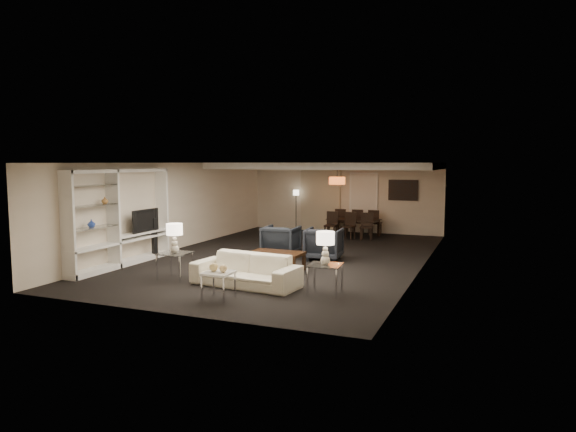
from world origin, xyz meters
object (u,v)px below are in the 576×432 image
(chair_fr, at_px, (375,222))
(floor_lamp, at_px, (296,210))
(pendant_light, at_px, (337,181))
(floor_speaker, at_px, (155,238))
(television, at_px, (142,220))
(armchair_left, at_px, (281,241))
(vase_blue, at_px, (91,223))
(table_lamp_right, at_px, (325,248))
(chair_fm, at_px, (358,222))
(table_lamp_left, at_px, (175,238))
(chair_nr, at_px, (366,227))
(sofa, at_px, (246,270))
(side_table_left, at_px, (175,266))
(dining_table, at_px, (353,228))
(side_table_right, at_px, (325,279))
(coffee_table, at_px, (277,261))
(chair_fl, at_px, (342,221))
(armchair_right, at_px, (324,244))
(chair_nl, at_px, (331,225))
(vase_amber, at_px, (105,200))
(marble_table, at_px, (219,285))
(chair_nm, at_px, (348,226))

(chair_fr, distance_m, floor_lamp, 3.03)
(pendant_light, bearing_deg, floor_speaker, -125.28)
(television, height_order, floor_speaker, television)
(armchair_left, xyz_separation_m, vase_blue, (-3.11, -3.59, 0.73))
(armchair_left, relative_size, table_lamp_right, 1.44)
(chair_fm, relative_size, chair_fr, 1.00)
(table_lamp_left, bearing_deg, chair_nr, 70.09)
(sofa, distance_m, chair_fm, 8.31)
(side_table_left, height_order, television, television)
(sofa, relative_size, table_lamp_left, 3.53)
(pendant_light, xyz_separation_m, dining_table, (0.33, 0.87, -1.62))
(side_table_right, height_order, chair_fr, chair_fr)
(chair_nr, bearing_deg, dining_table, 127.44)
(vase_blue, height_order, chair_fm, vase_blue)
(coffee_table, relative_size, vase_blue, 6.81)
(side_table_left, relative_size, floor_speaker, 0.58)
(side_table_left, bearing_deg, chair_nr, 70.09)
(pendant_light, distance_m, chair_fr, 2.32)
(chair_nr, distance_m, chair_fr, 1.30)
(chair_fl, relative_size, chair_fm, 1.00)
(side_table_right, distance_m, television, 5.62)
(table_lamp_right, height_order, chair_nr, table_lamp_right)
(armchair_right, relative_size, table_lamp_right, 1.44)
(coffee_table, distance_m, armchair_right, 1.81)
(television, bearing_deg, chair_nl, -30.86)
(chair_nl, distance_m, chair_fm, 1.43)
(dining_table, distance_m, chair_fm, 0.67)
(vase_blue, xyz_separation_m, floor_speaker, (0.11, 2.13, -0.62))
(table_lamp_right, relative_size, floor_lamp, 0.42)
(armchair_left, height_order, chair_nr, chair_nr)
(television, bearing_deg, floor_speaker, -12.03)
(dining_table, xyz_separation_m, chair_fm, (0.00, 0.65, 0.14))
(chair_fm, bearing_deg, vase_amber, 59.86)
(table_lamp_left, distance_m, chair_fl, 8.43)
(chair_nr, bearing_deg, chair_fm, 109.50)
(armchair_right, xyz_separation_m, floor_lamp, (-2.77, 5.19, 0.33))
(chair_fl, bearing_deg, chair_fr, -179.23)
(marble_table, xyz_separation_m, television, (-3.68, 2.56, 0.78))
(floor_speaker, xyz_separation_m, chair_nm, (3.83, 5.17, -0.09))
(vase_blue, height_order, dining_table, vase_blue)
(marble_table, distance_m, television, 4.55)
(sofa, height_order, side_table_right, sofa)
(side_table_right, xyz_separation_m, floor_lamp, (-3.87, 8.49, 0.46))
(sofa, height_order, vase_amber, vase_amber)
(pendant_light, height_order, table_lamp_left, pendant_light)
(armchair_left, distance_m, dining_table, 4.44)
(side_table_left, height_order, floor_lamp, floor_lamp)
(side_table_right, relative_size, chair_nm, 0.70)
(table_lamp_right, xyz_separation_m, chair_fr, (-0.86, 8.31, -0.45))
(marble_table, bearing_deg, side_table_left, 147.09)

